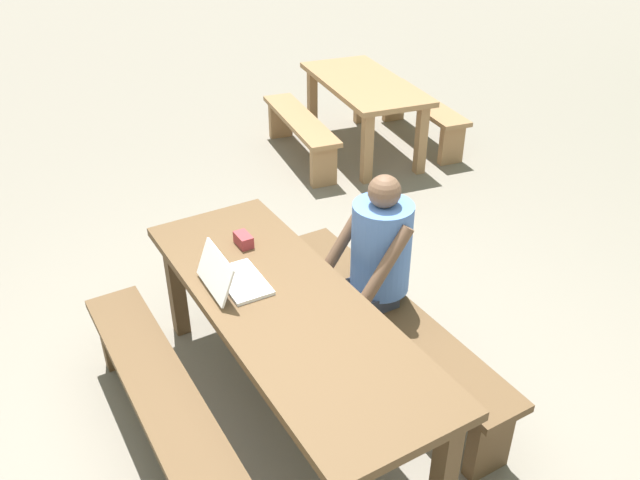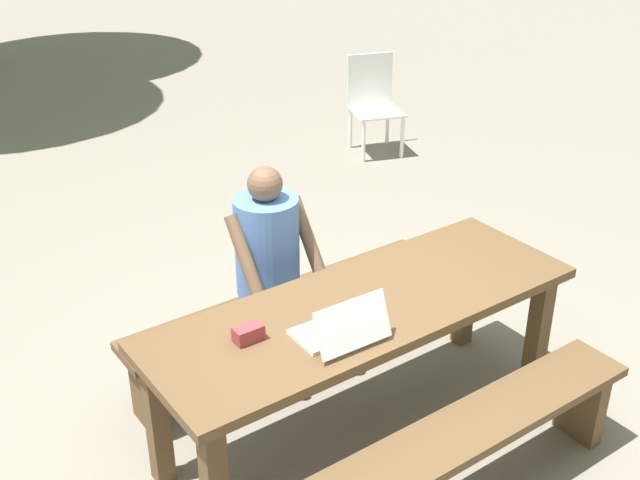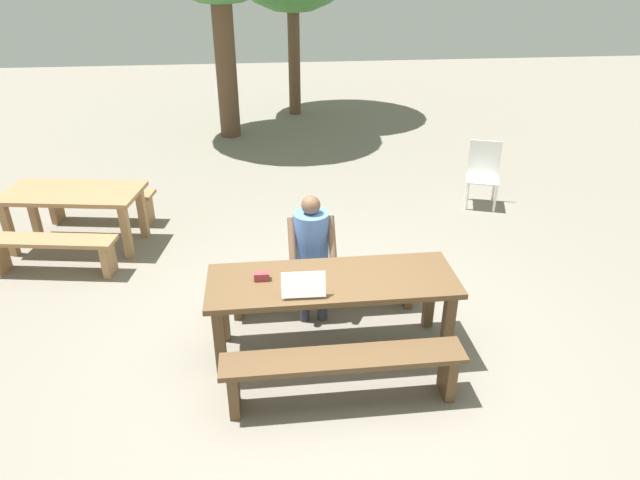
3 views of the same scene
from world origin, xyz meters
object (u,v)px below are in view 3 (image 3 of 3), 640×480
at_px(laptop, 303,286).
at_px(picnic_table_front, 332,290).
at_px(person_seated, 312,246).
at_px(picnic_table_mid, 73,200).
at_px(small_pouch, 262,276).
at_px(plastic_chair, 483,173).

bearing_deg(laptop, picnic_table_front, -145.82).
bearing_deg(picnic_table_front, laptop, -147.47).
height_order(person_seated, picnic_table_mid, person_seated).
distance_m(picnic_table_front, picnic_table_mid, 3.69).
relative_size(laptop, person_seated, 0.29).
distance_m(small_pouch, person_seated, 0.76).
height_order(small_pouch, picnic_table_mid, small_pouch).
bearing_deg(picnic_table_mid, picnic_table_front, -30.79).
height_order(plastic_chair, picnic_table_mid, plastic_chair).
distance_m(laptop, picnic_table_mid, 3.61).
xyz_separation_m(plastic_chair, picnic_table_mid, (-5.39, -0.72, 0.14)).
xyz_separation_m(picnic_table_front, plastic_chair, (2.57, 3.09, -0.18)).
bearing_deg(picnic_table_mid, plastic_chair, 16.90).
relative_size(picnic_table_front, picnic_table_mid, 1.25).
distance_m(laptop, person_seated, 0.82).
xyz_separation_m(laptop, plastic_chair, (2.84, 3.26, -0.35)).
distance_m(picnic_table_front, plastic_chair, 4.03).
xyz_separation_m(picnic_table_front, picnic_table_mid, (-2.82, 2.38, -0.04)).
bearing_deg(picnic_table_mid, person_seated, -23.45).
height_order(small_pouch, person_seated, person_seated).
xyz_separation_m(laptop, small_pouch, (-0.34, 0.22, -0.02)).
relative_size(laptop, plastic_chair, 0.41).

